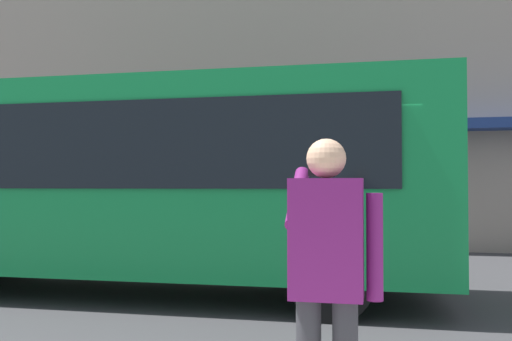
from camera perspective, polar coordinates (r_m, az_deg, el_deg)
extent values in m
plane|color=#38383A|center=(7.93, 6.66, -13.07)|extent=(60.00, 60.00, 0.00)
cube|color=gray|center=(15.21, 9.13, 15.37)|extent=(28.00, 0.80, 12.00)
cube|color=navy|center=(14.27, 23.27, 4.28)|extent=(4.40, 1.10, 0.24)
cube|color=#0F7238|center=(8.51, -12.33, -0.74)|extent=(9.00, 2.50, 2.60)
cube|color=black|center=(7.40, -16.36, 2.49)|extent=(7.60, 0.06, 1.10)
cylinder|color=black|center=(11.05, -24.34, -7.04)|extent=(1.00, 0.28, 1.00)
cylinder|color=black|center=(8.93, 8.77, -8.51)|extent=(1.00, 0.28, 1.00)
cylinder|color=black|center=(6.76, 7.65, -10.79)|extent=(1.00, 0.28, 1.00)
cube|color=#6B1960|center=(3.14, 7.14, -6.82)|extent=(0.40, 0.24, 0.66)
sphere|color=#D8A884|center=(3.13, 7.11, 1.22)|extent=(0.22, 0.22, 0.22)
cylinder|color=#6B1960|center=(3.14, 11.92, -7.55)|extent=(0.09, 0.09, 0.58)
cylinder|color=#6B1960|center=(3.31, 4.26, -2.75)|extent=(0.09, 0.48, 0.37)
cube|color=black|center=(3.44, 5.90, 0.64)|extent=(0.07, 0.01, 0.14)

